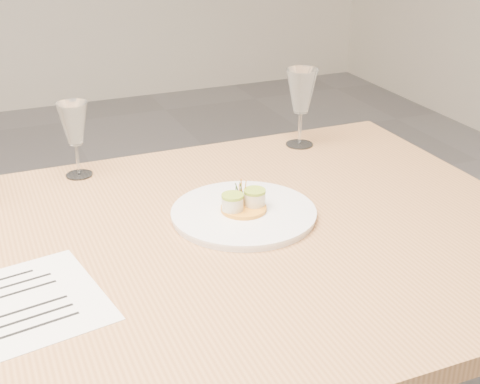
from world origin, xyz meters
name	(u,v)px	position (x,y,z in m)	size (l,w,h in m)	color
dinner_plate	(244,212)	(0.60, 0.06, 0.76)	(0.31, 0.31, 0.08)	white
recipe_sheet	(36,300)	(0.16, -0.09, 0.75)	(0.25, 0.30, 0.00)	white
wine_glass_2	(74,126)	(0.32, 0.42, 0.88)	(0.07, 0.07, 0.18)	white
wine_glass_3	(301,93)	(0.91, 0.40, 0.90)	(0.08, 0.08, 0.21)	white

